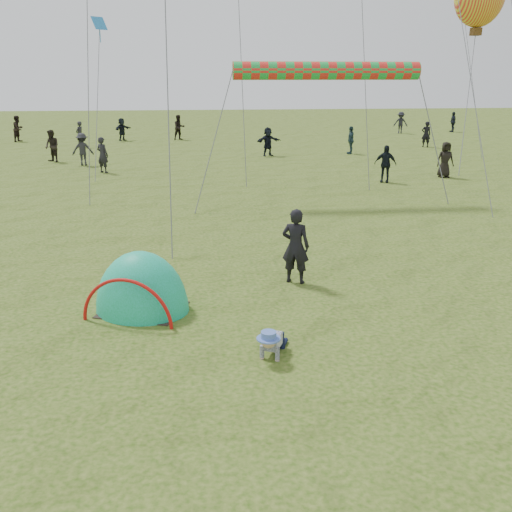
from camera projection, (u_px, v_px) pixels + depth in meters
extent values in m
plane|color=#1F4209|center=(312.00, 375.00, 9.12)|extent=(140.00, 140.00, 0.00)
ellipsoid|color=#0BA355|center=(143.00, 310.00, 11.63)|extent=(2.35, 2.14, 2.49)
imported|color=black|center=(296.00, 246.00, 12.92)|extent=(0.75, 0.63, 1.74)
imported|color=black|center=(426.00, 134.00, 37.12)|extent=(0.64, 0.45, 1.64)
imported|color=black|center=(52.00, 146.00, 30.76)|extent=(1.06, 1.04, 1.72)
imported|color=black|center=(453.00, 122.00, 46.68)|extent=(0.46, 0.97, 1.61)
imported|color=#242429|center=(83.00, 149.00, 29.68)|extent=(1.12, 0.71, 1.67)
imported|color=black|center=(268.00, 142.00, 33.12)|extent=(1.60, 0.99, 1.64)
imported|color=#242329|center=(80.00, 134.00, 36.97)|extent=(0.62, 0.71, 1.65)
imported|color=black|center=(179.00, 127.00, 41.16)|extent=(1.04, 0.94, 1.76)
imported|color=#233A42|center=(351.00, 140.00, 33.95)|extent=(0.50, 0.99, 1.62)
imported|color=black|center=(401.00, 123.00, 45.59)|extent=(1.25, 1.01, 1.68)
imported|color=black|center=(445.00, 160.00, 26.27)|extent=(0.81, 0.53, 1.63)
imported|color=black|center=(122.00, 129.00, 40.60)|extent=(1.26, 1.46, 1.59)
imported|color=black|center=(103.00, 155.00, 27.46)|extent=(0.75, 0.69, 1.71)
imported|color=black|center=(18.00, 129.00, 40.07)|extent=(0.95, 1.06, 1.79)
imported|color=black|center=(385.00, 164.00, 25.03)|extent=(1.03, 0.75, 1.63)
cylinder|color=red|center=(327.00, 71.00, 20.57)|extent=(6.83, 0.64, 0.64)
plane|color=#2889DD|center=(99.00, 23.00, 28.04)|extent=(0.76, 0.76, 0.62)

